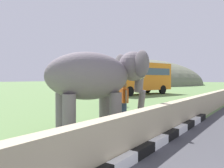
% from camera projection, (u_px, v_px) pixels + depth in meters
% --- Properties ---
extents(barrier_parapet, '(28.00, 0.36, 1.00)m').
position_uv_depth(barrier_parapet, '(134.00, 132.00, 5.59)').
color(barrier_parapet, tan).
rests_on(barrier_parapet, ground_plane).
extents(elephant, '(3.97, 3.40, 2.86)m').
position_uv_depth(elephant, '(98.00, 77.00, 8.36)').
color(elephant, slate).
rests_on(elephant, ground_plane).
extents(person_handler, '(0.46, 0.55, 1.66)m').
position_uv_depth(person_handler, '(124.00, 100.00, 9.34)').
color(person_handler, navy).
rests_on(person_handler, ground_plane).
extents(bus_orange, '(8.63, 4.63, 3.50)m').
position_uv_depth(bus_orange, '(139.00, 76.00, 25.59)').
color(bus_orange, orange).
rests_on(bus_orange, ground_plane).
extents(cow_near, '(0.69, 1.90, 1.23)m').
position_uv_depth(cow_near, '(112.00, 92.00, 15.13)').
color(cow_near, '#473323').
rests_on(cow_near, ground_plane).
extents(hill_east, '(42.39, 33.91, 13.99)m').
position_uv_depth(hill_east, '(138.00, 85.00, 65.14)').
color(hill_east, '#636652').
rests_on(hill_east, ground_plane).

